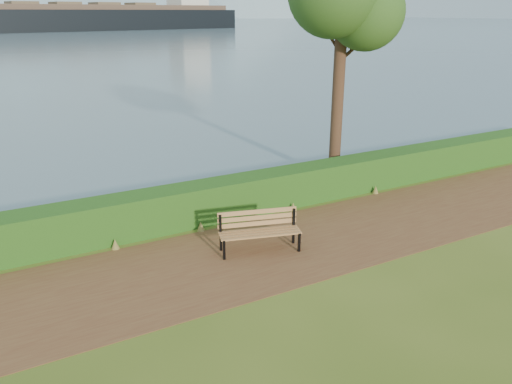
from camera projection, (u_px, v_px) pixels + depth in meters
ground at (282, 254)px, 11.12m from camera, size 140.00×140.00×0.00m
path at (275, 249)px, 11.37m from camera, size 40.00×3.40×0.01m
hedge at (231, 197)px, 13.10m from camera, size 32.00×0.85×1.00m
bench at (259, 228)px, 11.18m from camera, size 1.90×1.00×0.91m
cargo_ship at (123, 17)px, 145.39m from camera, size 78.54×25.91×23.56m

